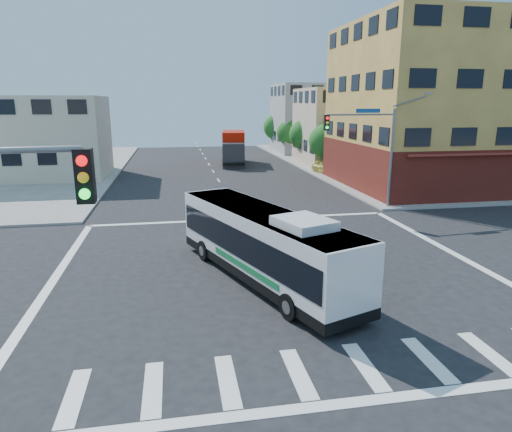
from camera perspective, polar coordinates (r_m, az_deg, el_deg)
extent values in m
plane|color=black|center=(20.80, 2.10, -6.84)|extent=(120.00, 120.00, 0.00)
cube|color=gray|center=(67.10, 25.79, 6.38)|extent=(50.00, 50.00, 0.15)
cube|color=gold|center=(44.60, 23.21, 12.42)|extent=(18.00, 15.00, 14.00)
cube|color=#591B14|center=(44.93, 22.60, 6.06)|extent=(18.09, 15.08, 4.00)
cube|color=maroon|center=(39.01, 28.40, 6.77)|extent=(16.00, 1.60, 0.51)
cube|color=beige|center=(57.13, 11.80, 10.84)|extent=(12.00, 10.00, 9.00)
cube|color=gray|center=(70.29, 7.52, 11.96)|extent=(12.00, 10.00, 10.00)
cube|color=beige|center=(50.74, -25.12, 8.89)|extent=(12.00, 10.00, 8.00)
cylinder|color=slate|center=(33.56, 16.52, 6.78)|extent=(0.18, 0.18, 7.00)
cylinder|color=slate|center=(32.07, 13.02, 12.25)|extent=(5.01, 0.62, 0.12)
cube|color=black|center=(30.96, 8.80, 11.46)|extent=(0.32, 0.30, 1.00)
sphere|color=#FF0C0C|center=(30.79, 8.93, 12.00)|extent=(0.20, 0.20, 0.20)
sphere|color=yellow|center=(30.80, 8.90, 11.44)|extent=(0.20, 0.20, 0.20)
sphere|color=#19FF33|center=(30.81, 8.88, 10.88)|extent=(0.20, 0.20, 0.20)
cube|color=navy|center=(32.31, 13.84, 12.66)|extent=(1.80, 0.22, 0.28)
cube|color=gray|center=(34.75, 20.67, 14.15)|extent=(0.50, 0.22, 0.14)
cube|color=black|center=(8.93, -20.61, 4.69)|extent=(0.32, 0.30, 1.00)
sphere|color=#FF0C0C|center=(8.72, -20.97, 6.46)|extent=(0.20, 0.20, 0.20)
sphere|color=yellow|center=(8.76, -20.80, 4.52)|extent=(0.20, 0.20, 0.20)
sphere|color=#19FF33|center=(8.81, -20.63, 2.59)|extent=(0.20, 0.20, 0.20)
cylinder|color=#332112|center=(50.04, 8.58, 6.49)|extent=(0.28, 0.28, 1.92)
sphere|color=#1B5F21|center=(49.79, 8.68, 9.23)|extent=(3.60, 3.60, 3.60)
sphere|color=#1B5F21|center=(49.57, 9.28, 10.23)|extent=(2.52, 2.52, 2.52)
cylinder|color=#332112|center=(57.61, 6.03, 7.58)|extent=(0.28, 0.28, 1.99)
sphere|color=#1B5F21|center=(57.39, 6.10, 10.08)|extent=(3.80, 3.80, 3.80)
sphere|color=#1B5F21|center=(57.15, 6.60, 11.00)|extent=(2.66, 2.66, 2.66)
cylinder|color=#332112|center=(65.29, 4.07, 8.33)|extent=(0.28, 0.28, 1.89)
sphere|color=#1B5F21|center=(65.11, 4.11, 10.35)|extent=(3.40, 3.40, 3.40)
sphere|color=#1B5F21|center=(64.87, 4.54, 11.08)|extent=(2.38, 2.38, 2.38)
cylinder|color=#332112|center=(73.04, 2.52, 9.01)|extent=(0.28, 0.28, 2.03)
sphere|color=#1B5F21|center=(72.85, 2.54, 11.06)|extent=(4.00, 4.00, 4.00)
sphere|color=#1B5F21|center=(72.60, 2.92, 11.83)|extent=(2.80, 2.80, 2.80)
cube|color=black|center=(19.57, 0.88, -6.59)|extent=(6.18, 11.42, 0.42)
cube|color=silver|center=(19.20, 0.90, -3.37)|extent=(6.16, 11.40, 2.68)
cube|color=black|center=(19.15, 0.90, -2.90)|extent=(6.09, 11.10, 1.17)
cube|color=black|center=(23.94, -6.08, 0.25)|extent=(2.08, 0.82, 1.27)
cube|color=#E5590C|center=(23.76, -6.16, 2.46)|extent=(1.70, 0.67, 0.26)
cube|color=silver|center=(18.85, 0.91, 0.35)|extent=(6.04, 11.17, 0.11)
cube|color=silver|center=(16.53, 6.01, -0.89)|extent=(2.29, 2.52, 0.34)
cube|color=#156C38|center=(18.46, -1.57, -6.33)|extent=(1.81, 4.85, 0.26)
cube|color=#156C38|center=(19.67, 4.62, -5.07)|extent=(1.81, 4.85, 0.26)
cylinder|color=black|center=(22.11, -6.51, -4.30)|extent=(0.60, 1.01, 0.98)
cylinder|color=#99999E|center=(22.06, -6.82, -4.35)|extent=(0.20, 0.47, 0.49)
cylinder|color=black|center=(23.06, -1.41, -3.43)|extent=(0.60, 1.01, 0.98)
cylinder|color=#99999E|center=(23.12, -1.12, -3.38)|extent=(0.20, 0.47, 0.49)
cylinder|color=black|center=(16.24, 4.19, -11.24)|extent=(0.60, 1.01, 0.98)
cylinder|color=#99999E|center=(16.17, 3.80, -11.34)|extent=(0.20, 0.47, 0.49)
cylinder|color=black|center=(17.51, 10.33, -9.49)|extent=(0.60, 1.01, 0.98)
cylinder|color=#99999E|center=(17.59, 10.66, -9.40)|extent=(0.20, 0.47, 0.49)
cube|color=#28282D|center=(53.17, -2.81, 7.56)|extent=(2.81, 2.71, 2.84)
cube|color=black|center=(52.09, -2.82, 7.91)|extent=(2.29, 0.38, 1.09)
cube|color=red|center=(57.22, -2.82, 8.90)|extent=(3.40, 6.41, 3.28)
cube|color=black|center=(56.09, -2.80, 7.06)|extent=(3.52, 8.99, 0.33)
cylinder|color=black|center=(53.51, -4.04, 6.64)|extent=(0.45, 1.12, 1.09)
cylinder|color=black|center=(53.50, -1.56, 6.67)|extent=(0.45, 1.12, 1.09)
cylinder|color=black|center=(56.65, -3.97, 7.05)|extent=(0.45, 1.12, 1.09)
cylinder|color=black|center=(56.65, -1.63, 7.08)|extent=(0.45, 1.12, 1.09)
cylinder|color=black|center=(59.37, -3.92, 7.37)|extent=(0.45, 1.12, 1.09)
cylinder|color=black|center=(59.37, -1.68, 7.40)|extent=(0.45, 1.12, 1.09)
imported|color=#D6C64D|center=(48.66, 9.18, 6.07)|extent=(3.01, 5.07, 1.62)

